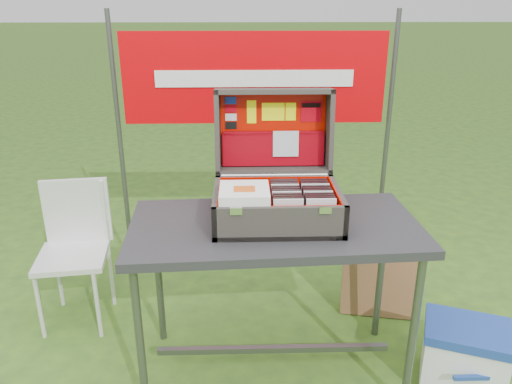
{
  "coord_description": "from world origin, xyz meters",
  "views": [
    {
      "loc": [
        -0.08,
        -1.98,
        1.75
      ],
      "look_at": [
        -0.02,
        0.1,
        0.94
      ],
      "focal_mm": 35.0,
      "sensor_mm": 36.0,
      "label": 1
    }
  ],
  "objects_px": {
    "chair": "(72,258)",
    "cooler": "(464,357)",
    "table": "(274,300)",
    "suitcase": "(277,160)",
    "cardboard_box": "(379,279)"
  },
  "relations": [
    {
      "from": "table",
      "to": "suitcase",
      "type": "height_order",
      "value": "suitcase"
    },
    {
      "from": "suitcase",
      "to": "cooler",
      "type": "distance_m",
      "value": 1.29
    },
    {
      "from": "suitcase",
      "to": "cooler",
      "type": "xyz_separation_m",
      "value": [
        0.89,
        -0.22,
        -0.91
      ]
    },
    {
      "from": "cooler",
      "to": "cardboard_box",
      "type": "xyz_separation_m",
      "value": [
        -0.25,
        0.61,
        0.06
      ]
    },
    {
      "from": "table",
      "to": "cooler",
      "type": "bearing_deg",
      "value": -12.07
    },
    {
      "from": "suitcase",
      "to": "cooler",
      "type": "relative_size",
      "value": 1.48
    },
    {
      "from": "table",
      "to": "cooler",
      "type": "distance_m",
      "value": 0.94
    },
    {
      "from": "suitcase",
      "to": "chair",
      "type": "height_order",
      "value": "suitcase"
    },
    {
      "from": "suitcase",
      "to": "cardboard_box",
      "type": "distance_m",
      "value": 1.14
    },
    {
      "from": "table",
      "to": "chair",
      "type": "distance_m",
      "value": 1.18
    },
    {
      "from": "chair",
      "to": "cooler",
      "type": "bearing_deg",
      "value": -23.65
    },
    {
      "from": "table",
      "to": "chair",
      "type": "xyz_separation_m",
      "value": [
        -1.09,
        0.45,
        -0.0
      ]
    },
    {
      "from": "cooler",
      "to": "chair",
      "type": "xyz_separation_m",
      "value": [
        -1.99,
        0.59,
        0.24
      ]
    },
    {
      "from": "table",
      "to": "chair",
      "type": "height_order",
      "value": "table"
    },
    {
      "from": "table",
      "to": "cardboard_box",
      "type": "bearing_deg",
      "value": 32.9
    }
  ]
}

